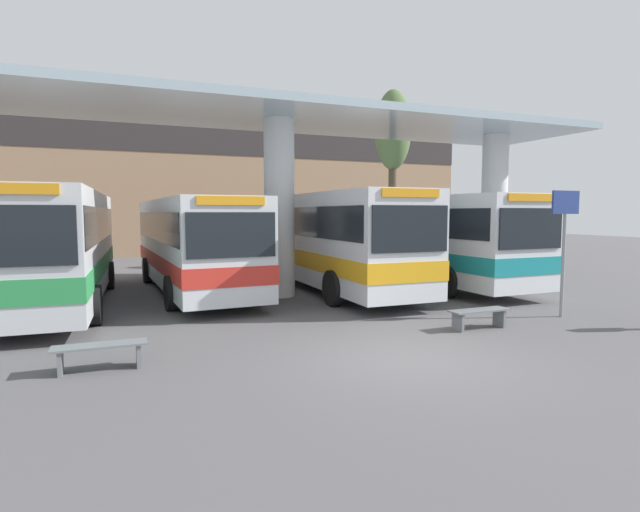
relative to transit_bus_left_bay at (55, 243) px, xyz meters
name	(u,v)px	position (x,y,z in m)	size (l,w,h in m)	color
ground_plane	(406,359)	(6.62, -8.65, -1.85)	(100.00, 100.00, 0.00)	#565456
townhouse_backdrop	(195,178)	(6.62, 16.83, 3.16)	(40.00, 0.58, 8.60)	#9E7A5B
station_canopy	(279,150)	(6.62, -0.97, 2.89)	(22.63, 5.23, 5.98)	silver
transit_bus_left_bay	(55,243)	(0.00, 0.00, 0.00)	(3.18, 10.81, 3.34)	silver
transit_bus_center_bay	(193,241)	(4.13, 1.12, -0.08)	(3.05, 10.66, 3.18)	silver
transit_bus_right_bay	(325,236)	(8.77, 0.32, 0.03)	(2.81, 11.75, 3.38)	silver
transit_bus_far_right_bay	(419,235)	(12.69, 0.11, 0.00)	(2.95, 11.34, 3.31)	silver
waiting_bench_near_pillar	(100,351)	(1.33, -7.22, -1.52)	(1.55, 0.44, 0.46)	slate
waiting_bench_far_platform	(479,315)	(9.53, -7.22, -1.52)	(1.51, 0.44, 0.46)	slate
info_sign_platform	(565,228)	(12.46, -6.95, 0.48)	(0.90, 0.09, 3.30)	gray
poplar_tree_behind_left	(393,135)	(14.93, 5.94, 4.82)	(1.84, 1.84, 8.97)	#473A2B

